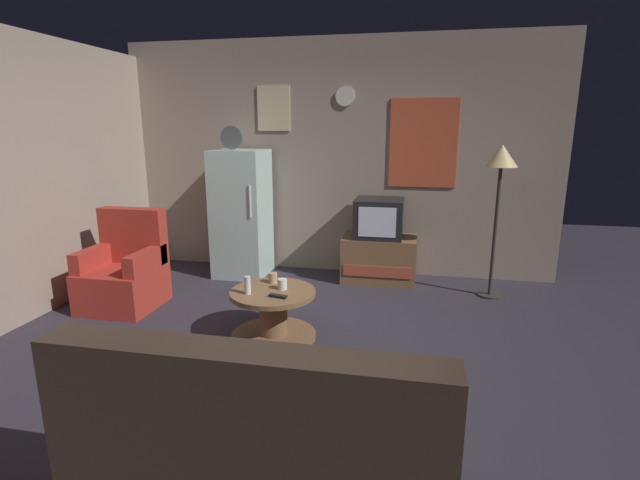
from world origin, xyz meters
name	(u,v)px	position (x,y,z in m)	size (l,w,h in m)	color
ground_plane	(282,360)	(0.00, 0.00, 0.00)	(12.00, 12.00, 0.00)	#2D2833
wall_with_art	(336,158)	(0.01, 2.45, 1.39)	(5.20, 0.12, 2.77)	gray
fridge	(242,213)	(-1.06, 2.02, 0.75)	(0.60, 0.62, 1.77)	silver
tv_stand	(379,259)	(0.58, 2.10, 0.26)	(0.84, 0.53, 0.52)	brown
crt_tv	(379,218)	(0.57, 2.10, 0.74)	(0.54, 0.51, 0.44)	black
standing_lamp	(501,168)	(1.79, 1.80, 1.36)	(0.32, 0.32, 1.59)	#332D28
coffee_table	(273,314)	(-0.18, 0.37, 0.21)	(0.72, 0.72, 0.43)	brown
wine_glass	(248,285)	(-0.35, 0.26, 0.50)	(0.05, 0.05, 0.15)	silver
mug_ceramic_white	(282,284)	(-0.10, 0.42, 0.47)	(0.08, 0.08, 0.09)	silver
mug_ceramic_tan	(273,278)	(-0.23, 0.57, 0.47)	(0.08, 0.08, 0.09)	tan
remote_control	(278,296)	(-0.09, 0.22, 0.44)	(0.15, 0.04, 0.02)	black
armchair	(125,273)	(-1.85, 0.81, 0.34)	(0.68, 0.68, 0.96)	#A52D23
couch	(262,447)	(0.31, -1.39, 0.31)	(1.70, 0.80, 0.92)	#38281E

